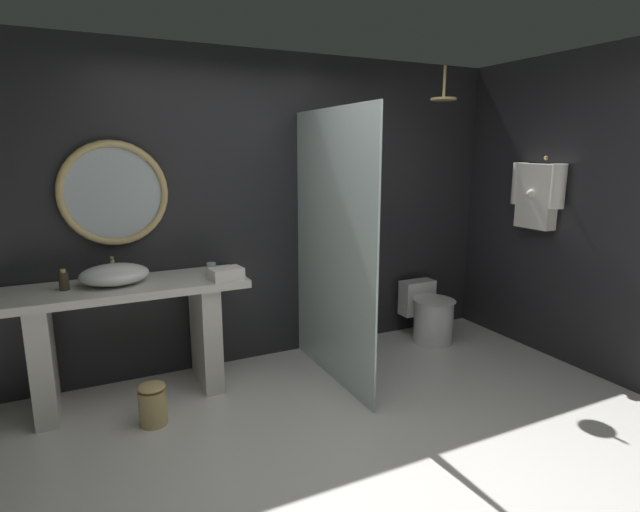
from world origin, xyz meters
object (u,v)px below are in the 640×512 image
at_px(hanging_bathrobe, 537,192).
at_px(waste_bin, 153,403).
at_px(tumbler_cup, 211,269).
at_px(soap_dispenser, 64,281).
at_px(round_wall_mirror, 114,193).
at_px(vessel_sink, 115,274).
at_px(folded_hand_towel, 226,274).
at_px(toilet, 429,315).
at_px(rain_shower_head, 444,97).

bearing_deg(hanging_bathrobe, waste_bin, 177.33).
bearing_deg(hanging_bathrobe, tumbler_cup, 167.82).
relative_size(soap_dispenser, waste_bin, 0.50).
height_order(round_wall_mirror, waste_bin, round_wall_mirror).
bearing_deg(vessel_sink, hanging_bathrobe, -10.36).
xyz_separation_m(tumbler_cup, hanging_bathrobe, (2.73, -0.59, 0.52)).
bearing_deg(soap_dispenser, folded_hand_towel, -10.90).
height_order(hanging_bathrobe, waste_bin, hanging_bathrobe).
xyz_separation_m(tumbler_cup, waste_bin, (-0.54, -0.44, -0.77)).
height_order(round_wall_mirror, hanging_bathrobe, round_wall_mirror).
relative_size(tumbler_cup, soap_dispenser, 0.66).
bearing_deg(round_wall_mirror, waste_bin, -83.54).
xyz_separation_m(hanging_bathrobe, waste_bin, (-3.27, 0.15, -1.30)).
height_order(toilet, waste_bin, toilet).
xyz_separation_m(waste_bin, folded_hand_towel, (0.60, 0.26, 0.77)).
height_order(round_wall_mirror, folded_hand_towel, round_wall_mirror).
xyz_separation_m(tumbler_cup, soap_dispenser, (-1.00, 0.03, 0.02)).
bearing_deg(hanging_bathrobe, round_wall_mirror, 165.28).
bearing_deg(vessel_sink, waste_bin, -73.39).
xyz_separation_m(rain_shower_head, toilet, (0.08, 0.15, -1.99)).
xyz_separation_m(soap_dispenser, toilet, (3.08, -0.04, -0.68)).
relative_size(hanging_bathrobe, toilet, 1.11).
bearing_deg(hanging_bathrobe, folded_hand_towel, 171.20).
xyz_separation_m(rain_shower_head, hanging_bathrobe, (0.72, -0.42, -0.80)).
xyz_separation_m(round_wall_mirror, rain_shower_head, (2.63, -0.46, 0.75)).
bearing_deg(soap_dispenser, rain_shower_head, -3.68).
bearing_deg(vessel_sink, soap_dispenser, -179.08).
bearing_deg(soap_dispenser, toilet, -0.83).
bearing_deg(hanging_bathrobe, soap_dispenser, 170.59).
bearing_deg(folded_hand_towel, vessel_sink, 164.22).
relative_size(tumbler_cup, folded_hand_towel, 0.42).
height_order(tumbler_cup, hanging_bathrobe, hanging_bathrobe).
relative_size(vessel_sink, waste_bin, 1.59).
distance_m(rain_shower_head, hanging_bathrobe, 1.16).
relative_size(soap_dispenser, hanging_bathrobe, 0.24).
xyz_separation_m(round_wall_mirror, toilet, (2.70, -0.31, -1.24)).
distance_m(soap_dispenser, waste_bin, 1.03).
relative_size(vessel_sink, folded_hand_towel, 2.02).
relative_size(soap_dispenser, folded_hand_towel, 0.64).
bearing_deg(toilet, vessel_sink, 178.96).
bearing_deg(waste_bin, round_wall_mirror, 96.46).
xyz_separation_m(round_wall_mirror, hanging_bathrobe, (3.35, -0.88, -0.05)).
relative_size(round_wall_mirror, folded_hand_towel, 3.33).
distance_m(rain_shower_head, waste_bin, 3.31).
distance_m(vessel_sink, soap_dispenser, 0.32).
xyz_separation_m(tumbler_cup, folded_hand_towel, (0.06, -0.18, -0.00)).
relative_size(rain_shower_head, hanging_bathrobe, 0.45).
bearing_deg(hanging_bathrobe, rain_shower_head, 149.61).
height_order(vessel_sink, waste_bin, vessel_sink).
bearing_deg(folded_hand_towel, soap_dispenser, 169.10).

